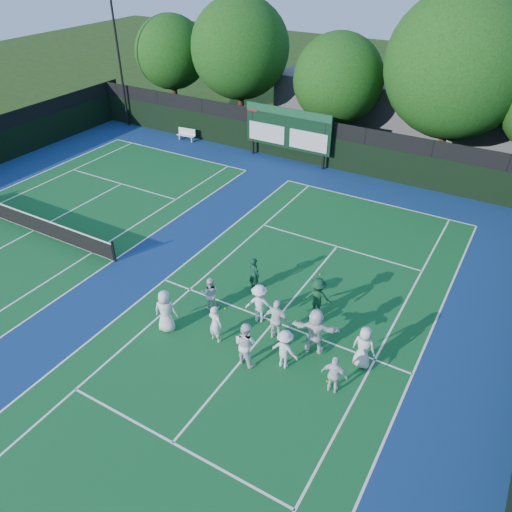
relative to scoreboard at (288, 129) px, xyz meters
The scene contains 30 objects.
ground 17.23m from the scoreboard, 65.78° to the right, with size 120.00×120.00×0.00m, color #1D370F.
court_apron 14.78m from the scoreboard, 86.03° to the right, with size 34.00×32.00×0.01m, color navy.
near_court 16.33m from the scoreboard, 64.32° to the right, with size 11.05×23.85×0.01m.
left_court 16.32m from the scoreboard, 115.60° to the right, with size 11.05×23.85×0.01m.
back_fence 1.38m from the scoreboard, 22.25° to the left, with size 34.00×0.08×3.00m.
scoreboard is the anchor object (origin of this frame).
clubhouse 9.80m from the scoreboard, 59.22° to the left, with size 18.00×6.00×4.00m, color #58585D.
light_pole_left 14.58m from the scoreboard, behind, with size 1.20×0.30×10.12m.
tennis_net 16.26m from the scoreboard, 115.60° to the right, with size 11.30×0.10×1.10m.
bench 8.23m from the scoreboard, behind, with size 1.40×0.51×0.87m.
tree_a 12.96m from the scoreboard, 161.68° to the left, with size 5.52×5.52×7.70m.
tree_b 7.83m from the scoreboard, 145.44° to the left, with size 7.00×7.00×9.33m.
tree_c 4.92m from the scoreboard, 66.15° to the left, with size 5.94×5.94×7.60m.
tree_d 10.63m from the scoreboard, 23.86° to the left, with size 8.47×8.47×10.60m.
tennis_ball_0 15.85m from the scoreboard, 71.73° to the right, with size 0.07×0.07×0.07m, color #A9C517.
tennis_ball_2 19.37m from the scoreboard, 58.48° to the right, with size 0.07×0.07×0.07m, color #A9C517.
tennis_ball_3 14.84m from the scoreboard, 78.52° to the right, with size 0.07×0.07×0.07m, color #A9C517.
tennis_ball_4 13.16m from the scoreboard, 55.98° to the right, with size 0.07×0.07×0.07m, color #A9C517.
player_front_0 17.47m from the scoreboard, 77.86° to the right, with size 0.88×0.57×1.80m, color silver.
player_front_1 17.57m from the scoreboard, 71.29° to the right, with size 0.59×0.39×1.61m, color white.
player_front_2 18.50m from the scoreboard, 67.14° to the right, with size 0.86×0.67×1.78m, color white.
player_front_3 18.55m from the scoreboard, 62.87° to the right, with size 1.02×0.59×1.58m, color silver.
player_front_4 19.68m from the scoreboard, 58.12° to the right, with size 0.89×0.37×1.52m, color white.
player_back_0 15.83m from the scoreboard, 73.86° to the right, with size 0.72×0.56×1.49m, color silver.
player_back_1 16.20m from the scoreboard, 66.45° to the right, with size 1.09×0.62×1.68m, color white.
player_back_2 17.12m from the scoreboard, 63.91° to the right, with size 1.02×0.43×1.74m, color white.
player_back_3 17.75m from the scoreboard, 59.38° to the right, with size 1.74×0.55×1.88m, color white.
player_back_4 18.56m from the scoreboard, 54.39° to the right, with size 0.83×0.54×1.69m, color silver.
coach_left 14.22m from the scoreboard, 68.23° to the right, with size 0.57×0.38×1.57m, color #0E331E.
coach_right 15.71m from the scoreboard, 58.27° to the right, with size 1.11×0.64×1.72m, color #103D20.
Camera 1 is at (6.92, -12.25, 13.00)m, focal length 35.00 mm.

